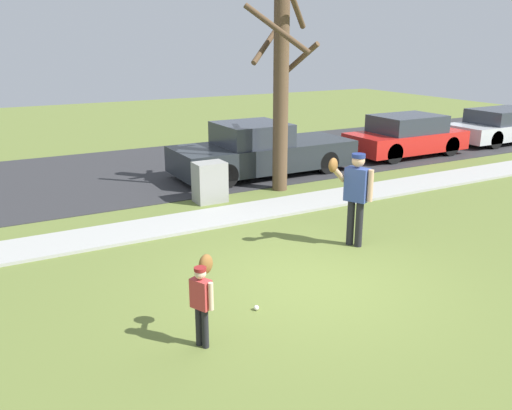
# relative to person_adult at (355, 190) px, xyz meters

# --- Properties ---
(ground_plane) EXTENTS (48.00, 48.00, 0.00)m
(ground_plane) POSITION_rel_person_adult_xyz_m (-1.58, 2.57, -1.09)
(ground_plane) COLOR olive
(sidewalk_strip) EXTENTS (36.00, 1.20, 0.06)m
(sidewalk_strip) POSITION_rel_person_adult_xyz_m (-1.58, 2.67, -1.06)
(sidewalk_strip) COLOR #A3A39E
(sidewalk_strip) RESTS_ON ground
(road_surface) EXTENTS (36.00, 6.80, 0.02)m
(road_surface) POSITION_rel_person_adult_xyz_m (-1.58, 7.67, -1.08)
(road_surface) COLOR #2D2D30
(road_surface) RESTS_ON ground
(person_adult) EXTENTS (0.85, 0.57, 1.74)m
(person_adult) POSITION_rel_person_adult_xyz_m (0.00, 0.00, 0.00)
(person_adult) COLOR black
(person_adult) RESTS_ON ground
(person_child) EXTENTS (0.44, 0.55, 1.11)m
(person_child) POSITION_rel_person_adult_xyz_m (-3.78, -1.77, -0.37)
(person_child) COLOR black
(person_child) RESTS_ON ground
(baseball) EXTENTS (0.07, 0.07, 0.07)m
(baseball) POSITION_rel_person_adult_xyz_m (-2.78, -1.34, -1.05)
(baseball) COLOR white
(baseball) RESTS_ON ground
(utility_cabinet) EXTENTS (0.73, 0.52, 0.96)m
(utility_cabinet) POSITION_rel_person_adult_xyz_m (-1.14, 3.91, -0.61)
(utility_cabinet) COLOR gray
(utility_cabinet) RESTS_ON ground
(street_tree_near) EXTENTS (1.84, 1.88, 4.84)m
(street_tree_near) POSITION_rel_person_adult_xyz_m (0.88, 4.04, 1.49)
(street_tree_near) COLOR brown
(street_tree_near) RESTS_ON ground
(parked_pickup_dark) EXTENTS (5.20, 1.95, 1.48)m
(parked_pickup_dark) POSITION_rel_person_adult_xyz_m (1.25, 5.68, -0.41)
(parked_pickup_dark) COLOR #23282D
(parked_pickup_dark) RESTS_ON road_surface
(parked_hatchback_red) EXTENTS (4.00, 1.75, 1.33)m
(parked_hatchback_red) POSITION_rel_person_adult_xyz_m (6.71, 5.65, -0.43)
(parked_hatchback_red) COLOR red
(parked_hatchback_red) RESTS_ON road_surface
(parked_sedan_silver) EXTENTS (4.60, 1.80, 1.23)m
(parked_sedan_silver) POSITION_rel_person_adult_xyz_m (11.69, 5.76, -0.47)
(parked_sedan_silver) COLOR silver
(parked_sedan_silver) RESTS_ON road_surface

